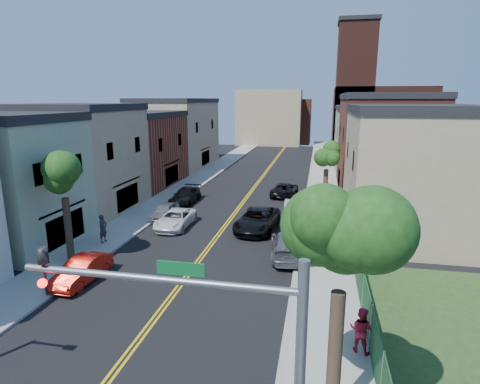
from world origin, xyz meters
The scene contains 30 objects.
sidewalk_left centered at (-7.90, 40.00, 0.07)m, with size 3.20×100.00×0.15m, color gray.
sidewalk_right centered at (7.90, 40.00, 0.07)m, with size 3.20×100.00×0.15m, color gray.
curb_left centered at (-6.15, 40.00, 0.07)m, with size 0.30×100.00×0.15m, color gray.
curb_right centered at (6.15, 40.00, 0.07)m, with size 0.30×100.00×0.15m, color gray.
bldg_left_palegrn centered at (-14.00, 16.00, 4.25)m, with size 9.00×8.00×8.50m, color gray.
bldg_left_tan_near centered at (-14.00, 25.00, 4.50)m, with size 9.00×10.00×9.00m, color #998466.
bldg_left_brick centered at (-14.00, 36.00, 4.00)m, with size 9.00×12.00×8.00m, color brown.
bldg_left_tan_far centered at (-14.00, 50.00, 4.75)m, with size 9.00×16.00×9.50m, color #998466.
bldg_right_tan centered at (14.00, 24.00, 4.50)m, with size 9.00×12.00×9.00m, color #998466.
bldg_right_brick centered at (14.00, 38.00, 5.00)m, with size 9.00×14.00×10.00m, color brown.
bldg_right_palegrn centered at (14.00, 52.00, 4.25)m, with size 9.00×12.00×8.50m, color gray.
church centered at (16.33, 67.07, 7.24)m, with size 16.20×14.20×22.60m.
backdrop_left centered at (-4.00, 82.00, 6.00)m, with size 14.00×8.00×12.00m, color #998466.
backdrop_center centered at (0.00, 86.00, 5.00)m, with size 10.00×8.00×10.00m, color brown.
fence_right centered at (9.50, 9.50, 1.10)m, with size 0.04×15.00×1.90m, color #143F1E.
tree_left_mid centered at (-7.88, 14.01, 6.58)m, with size 5.20×5.20×9.29m.
tree_right_corner centered at (7.93, 4.01, 7.31)m, with size 5.80×5.80×10.35m.
tree_right_far centered at (7.92, 30.01, 5.76)m, with size 4.40×4.40×8.03m.
traffic_signal centered at (5.87, -0.50, 4.79)m, with size 5.50×0.31×7.20m.
red_sedan centered at (-5.50, 11.47, 0.69)m, with size 1.45×4.17×1.37m, color red.
white_pickup centered at (-3.80, 21.70, 0.69)m, with size 2.29×4.97×1.38m, color silver.
grey_car_left centered at (-5.50, 23.65, 0.67)m, with size 1.59×3.95×1.34m, color slate.
black_car_left centered at (-5.50, 29.00, 0.73)m, with size 2.05×5.05×1.47m, color black.
grey_car_right centered at (5.50, 17.50, 0.81)m, with size 2.26×5.55×1.61m, color #54565B.
black_car_right centered at (5.29, 20.05, 0.85)m, with size 2.01×5.01×1.71m, color black.
silver_car_right centered at (5.13, 27.33, 0.69)m, with size 1.47×4.21×1.39m, color #A2A3A9.
dark_car_right_far centered at (3.80, 34.00, 0.72)m, with size 2.38×5.15×1.43m, color black.
black_suv_lane centered at (2.69, 22.36, 0.83)m, with size 2.75×5.96×1.66m, color black.
pedestrian_left centered at (-7.46, 17.16, 1.13)m, with size 0.72×0.47×1.97m, color #26282E.
pedestrian_right centered at (9.10, 7.85, 1.09)m, with size 0.91×0.71×1.88m, color #AF1B33.
Camera 1 is at (7.15, -6.78, 9.98)m, focal length 29.56 mm.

